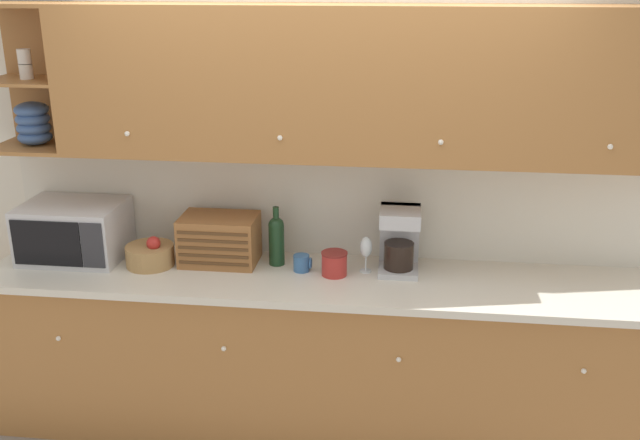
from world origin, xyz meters
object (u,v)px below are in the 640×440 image
(storage_canister, at_px, (334,264))
(wine_glass, at_px, (366,248))
(fruit_basket, at_px, (150,255))
(bread_box, at_px, (220,239))
(microwave, at_px, (74,231))
(wine_bottle, at_px, (276,238))
(coffee_maker, at_px, (399,239))
(mug, at_px, (302,263))

(storage_canister, xyz_separation_m, wine_glass, (0.16, 0.06, 0.07))
(fruit_basket, relative_size, bread_box, 0.63)
(storage_canister, relative_size, wine_glass, 0.71)
(microwave, height_order, wine_glass, microwave)
(bread_box, distance_m, storage_canister, 0.65)
(wine_bottle, distance_m, wine_glass, 0.49)
(bread_box, bearing_deg, fruit_basket, -165.76)
(fruit_basket, relative_size, wine_glass, 1.32)
(microwave, bearing_deg, coffee_maker, 1.08)
(mug, distance_m, coffee_maker, 0.53)
(fruit_basket, xyz_separation_m, bread_box, (0.36, 0.09, 0.07))
(fruit_basket, bearing_deg, storage_canister, -0.48)
(bread_box, bearing_deg, microwave, -178.10)
(bread_box, xyz_separation_m, mug, (0.46, -0.07, -0.09))
(mug, bearing_deg, wine_glass, 5.18)
(bread_box, height_order, wine_bottle, wine_bottle)
(bread_box, distance_m, wine_glass, 0.80)
(coffee_maker, bearing_deg, wine_glass, -165.64)
(storage_canister, distance_m, coffee_maker, 0.37)
(mug, bearing_deg, fruit_basket, -178.32)
(wine_bottle, height_order, coffee_maker, coffee_maker)
(mug, bearing_deg, bread_box, 171.63)
(microwave, bearing_deg, storage_canister, -2.90)
(mug, relative_size, coffee_maker, 0.28)
(microwave, bearing_deg, mug, -1.84)
(fruit_basket, xyz_separation_m, wine_glass, (1.17, 0.05, 0.07))
(wine_bottle, bearing_deg, coffee_maker, -0.14)
(storage_canister, height_order, coffee_maker, coffee_maker)
(bread_box, bearing_deg, wine_glass, -2.69)
(microwave, distance_m, wine_glass, 1.62)
(storage_canister, bearing_deg, fruit_basket, 179.52)
(microwave, relative_size, storage_canister, 3.88)
(microwave, bearing_deg, bread_box, 1.90)
(fruit_basket, height_order, coffee_maker, coffee_maker)
(wine_bottle, height_order, mug, wine_bottle)
(wine_bottle, relative_size, storage_canister, 2.36)
(storage_canister, distance_m, wine_glass, 0.19)
(bread_box, bearing_deg, coffee_maker, 0.39)
(storage_canister, bearing_deg, wine_glass, 21.43)
(bread_box, bearing_deg, storage_canister, -8.96)
(bread_box, height_order, storage_canister, bread_box)
(fruit_basket, distance_m, storage_canister, 1.00)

